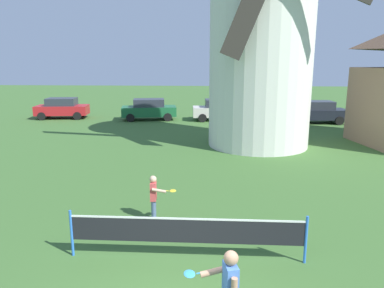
{
  "coord_description": "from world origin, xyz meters",
  "views": [
    {
      "loc": [
        0.6,
        -5.27,
        4.36
      ],
      "look_at": [
        0.03,
        4.22,
        2.2
      ],
      "focal_mm": 34.48,
      "sensor_mm": 36.0,
      "label": 1
    }
  ],
  "objects_px": {
    "parked_car_red": "(62,108)",
    "parked_car_cream": "(221,109)",
    "windmill": "(262,20)",
    "player_far": "(154,195)",
    "tennis_net": "(187,231)",
    "parked_car_green": "(149,109)",
    "parked_car_black": "(315,112)"
  },
  "relations": [
    {
      "from": "parked_car_green",
      "to": "parked_car_black",
      "type": "bearing_deg",
      "value": -3.49
    },
    {
      "from": "parked_car_cream",
      "to": "parked_car_black",
      "type": "bearing_deg",
      "value": -7.07
    },
    {
      "from": "windmill",
      "to": "player_far",
      "type": "xyz_separation_m",
      "value": [
        -3.92,
        -9.63,
        -5.57
      ]
    },
    {
      "from": "windmill",
      "to": "parked_car_cream",
      "type": "relative_size",
      "value": 3.03
    },
    {
      "from": "windmill",
      "to": "player_far",
      "type": "bearing_deg",
      "value": -112.16
    },
    {
      "from": "player_far",
      "to": "parked_car_red",
      "type": "distance_m",
      "value": 20.55
    },
    {
      "from": "windmill",
      "to": "parked_car_black",
      "type": "xyz_separation_m",
      "value": [
        4.83,
        7.32,
        -5.49
      ]
    },
    {
      "from": "tennis_net",
      "to": "player_far",
      "type": "xyz_separation_m",
      "value": [
        -1.05,
        2.04,
        0.04
      ]
    },
    {
      "from": "tennis_net",
      "to": "parked_car_cream",
      "type": "distance_m",
      "value": 19.83
    },
    {
      "from": "parked_car_cream",
      "to": "parked_car_black",
      "type": "xyz_separation_m",
      "value": [
        6.62,
        -0.82,
        0.0
      ]
    },
    {
      "from": "parked_car_green",
      "to": "windmill",
      "type": "bearing_deg",
      "value": -48.29
    },
    {
      "from": "parked_car_cream",
      "to": "player_far",
      "type": "bearing_deg",
      "value": -96.84
    },
    {
      "from": "parked_car_red",
      "to": "parked_car_cream",
      "type": "height_order",
      "value": "same"
    },
    {
      "from": "parked_car_red",
      "to": "parked_car_black",
      "type": "height_order",
      "value": "same"
    },
    {
      "from": "windmill",
      "to": "tennis_net",
      "type": "xyz_separation_m",
      "value": [
        -2.87,
        -11.66,
        -5.61
      ]
    },
    {
      "from": "player_far",
      "to": "parked_car_red",
      "type": "relative_size",
      "value": 0.32
    },
    {
      "from": "windmill",
      "to": "parked_car_cream",
      "type": "bearing_deg",
      "value": 102.41
    },
    {
      "from": "windmill",
      "to": "parked_car_black",
      "type": "height_order",
      "value": "windmill"
    },
    {
      "from": "tennis_net",
      "to": "parked_car_red",
      "type": "xyz_separation_m",
      "value": [
        -11.07,
        19.98,
        0.12
      ]
    },
    {
      "from": "parked_car_cream",
      "to": "parked_car_red",
      "type": "bearing_deg",
      "value": 179.16
    },
    {
      "from": "parked_car_black",
      "to": "windmill",
      "type": "bearing_deg",
      "value": -123.45
    },
    {
      "from": "player_far",
      "to": "parked_car_red",
      "type": "height_order",
      "value": "parked_car_red"
    },
    {
      "from": "parked_car_black",
      "to": "tennis_net",
      "type": "bearing_deg",
      "value": -112.09
    },
    {
      "from": "parked_car_green",
      "to": "parked_car_cream",
      "type": "xyz_separation_m",
      "value": [
        5.38,
        0.09,
        0.0
      ]
    },
    {
      "from": "tennis_net",
      "to": "player_far",
      "type": "distance_m",
      "value": 2.29
    },
    {
      "from": "tennis_net",
      "to": "parked_car_black",
      "type": "distance_m",
      "value": 20.48
    },
    {
      "from": "windmill",
      "to": "parked_car_cream",
      "type": "distance_m",
      "value": 9.98
    },
    {
      "from": "parked_car_black",
      "to": "parked_car_red",
      "type": "bearing_deg",
      "value": 176.95
    },
    {
      "from": "parked_car_red",
      "to": "parked_car_black",
      "type": "distance_m",
      "value": 18.8
    },
    {
      "from": "parked_car_red",
      "to": "parked_car_cream",
      "type": "xyz_separation_m",
      "value": [
        12.15,
        -0.18,
        0.0
      ]
    },
    {
      "from": "windmill",
      "to": "parked_car_red",
      "type": "relative_size",
      "value": 3.21
    },
    {
      "from": "parked_car_cream",
      "to": "tennis_net",
      "type": "bearing_deg",
      "value": -93.13
    }
  ]
}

